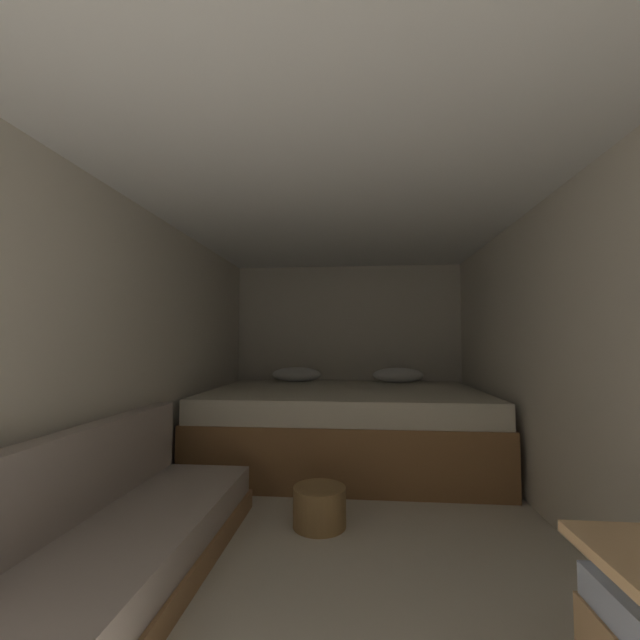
% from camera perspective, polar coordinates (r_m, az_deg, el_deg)
% --- Properties ---
extents(ground_plane, '(7.20, 7.20, 0.00)m').
position_cam_1_polar(ground_plane, '(2.57, 2.15, -29.85)').
color(ground_plane, beige).
extents(wall_back, '(2.78, 0.05, 2.09)m').
position_cam_1_polar(wall_back, '(4.93, 3.87, -4.52)').
color(wall_back, beige).
rests_on(wall_back, ground).
extents(wall_left, '(0.05, 5.20, 2.09)m').
position_cam_1_polar(wall_left, '(2.75, -27.86, -5.14)').
color(wall_left, beige).
rests_on(wall_left, ground).
extents(wall_right, '(0.05, 5.20, 2.09)m').
position_cam_1_polar(wall_right, '(2.61, 33.78, -5.08)').
color(wall_right, beige).
rests_on(wall_right, ground).
extents(ceiling_slab, '(2.78, 5.20, 0.05)m').
position_cam_1_polar(ceiling_slab, '(2.49, 2.04, 19.40)').
color(ceiling_slab, white).
rests_on(ceiling_slab, wall_left).
extents(bed, '(2.56, 1.79, 0.87)m').
position_cam_1_polar(bed, '(4.04, 3.53, -14.55)').
color(bed, olive).
rests_on(bed, ground).
extents(sofa_left, '(0.71, 2.84, 0.72)m').
position_cam_1_polar(sofa_left, '(2.07, -34.59, -29.49)').
color(sofa_left, '#9E7247').
rests_on(sofa_left, ground).
extents(wicker_basket, '(0.33, 0.33, 0.24)m').
position_cam_1_polar(wicker_basket, '(2.81, -0.08, -24.80)').
color(wicker_basket, olive).
rests_on(wicker_basket, ground).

